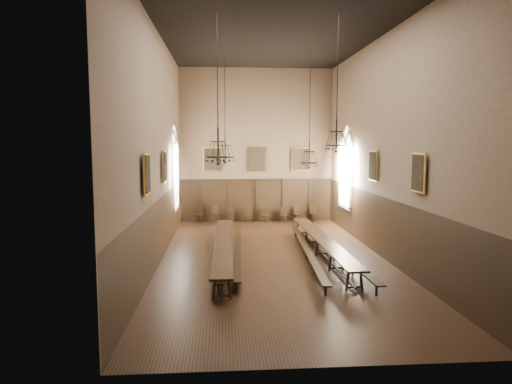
{
  "coord_description": "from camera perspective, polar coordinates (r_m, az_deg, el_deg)",
  "views": [
    {
      "loc": [
        -2.0,
        -17.95,
        4.69
      ],
      "look_at": [
        -0.58,
        1.5,
        2.56
      ],
      "focal_mm": 32.0,
      "sensor_mm": 36.0,
      "label": 1
    }
  ],
  "objects": [
    {
      "name": "portrait_back_2",
      "position": [
        27.24,
        5.57,
        4.11
      ],
      "size": [
        1.1,
        0.12,
        1.4
      ],
      "color": "gold",
      "rests_on": "wall_back"
    },
    {
      "name": "chair_4",
      "position": [
        26.93,
        1.01,
        -3.24
      ],
      "size": [
        0.47,
        0.47,
        0.87
      ],
      "rotation": [
        0.0,
        0.0,
        -0.26
      ],
      "color": "black",
      "rests_on": "floor"
    },
    {
      "name": "portrait_back_0",
      "position": [
        26.85,
        -5.46,
        4.08
      ],
      "size": [
        1.1,
        0.12,
        1.4
      ],
      "color": "gold",
      "rests_on": "wall_back"
    },
    {
      "name": "ceiling",
      "position": [
        18.57,
        2.26,
        19.67
      ],
      "size": [
        9.0,
        18.0,
        0.02
      ],
      "primitive_type": "cube",
      "color": "black",
      "rests_on": "ground"
    },
    {
      "name": "bench_right_inner",
      "position": [
        18.66,
        6.39,
        -7.49
      ],
      "size": [
        0.84,
        9.7,
        0.44
      ],
      "rotation": [
        0.0,
        0.0,
        -0.06
      ],
      "color": "black",
      "rests_on": "floor"
    },
    {
      "name": "wall_left",
      "position": [
        18.12,
        -12.19,
        5.49
      ],
      "size": [
        0.02,
        18.0,
        9.0
      ],
      "primitive_type": "cube",
      "color": "#775F49",
      "rests_on": "ground"
    },
    {
      "name": "wall_back",
      "position": [
        27.03,
        0.07,
        5.82
      ],
      "size": [
        9.0,
        0.02,
        9.0
      ],
      "primitive_type": "cube",
      "color": "#775F49",
      "rests_on": "ground"
    },
    {
      "name": "table_left",
      "position": [
        18.3,
        -4.08,
        -7.37
      ],
      "size": [
        0.85,
        10.08,
        0.79
      ],
      "rotation": [
        0.0,
        0.0,
        -0.01
      ],
      "color": "black",
      "rests_on": "floor"
    },
    {
      "name": "window_left",
      "position": [
        23.61,
        -10.09,
        3.0
      ],
      "size": [
        0.2,
        2.2,
        4.6
      ],
      "primitive_type": null,
      "color": "white",
      "rests_on": "wall_left"
    },
    {
      "name": "chandelier_back_right",
      "position": [
        20.32,
        6.68,
        4.77
      ],
      "size": [
        0.77,
        0.77,
        5.36
      ],
      "color": "black",
      "rests_on": "ceiling"
    },
    {
      "name": "wall_right",
      "position": [
        19.09,
        15.84,
        5.42
      ],
      "size": [
        0.02,
        18.0,
        9.0
      ],
      "primitive_type": "cube",
      "color": "#775F49",
      "rests_on": "ground"
    },
    {
      "name": "floor",
      "position": [
        18.66,
        2.14,
        -8.37
      ],
      "size": [
        9.0,
        18.0,
        0.02
      ],
      "primitive_type": "cube",
      "color": "black",
      "rests_on": "ground"
    },
    {
      "name": "chair_0",
      "position": [
        26.89,
        -7.22,
        -3.2
      ],
      "size": [
        0.58,
        0.59,
        1.04
      ],
      "rotation": [
        0.0,
        0.0,
        -0.34
      ],
      "color": "black",
      "rests_on": "floor"
    },
    {
      "name": "chandelier_front_right",
      "position": [
        16.22,
        10.02,
        6.96
      ],
      "size": [
        0.75,
        0.75,
        4.55
      ],
      "color": "black",
      "rests_on": "ceiling"
    },
    {
      "name": "chair_2",
      "position": [
        26.92,
        -3.2,
        -3.25
      ],
      "size": [
        0.47,
        0.47,
        0.88
      ],
      "rotation": [
        0.0,
        0.0,
        -0.23
      ],
      "color": "black",
      "rests_on": "floor"
    },
    {
      "name": "window_right",
      "position": [
        24.35,
        11.16,
        3.07
      ],
      "size": [
        0.2,
        2.2,
        4.6
      ],
      "primitive_type": null,
      "color": "white",
      "rests_on": "wall_right"
    },
    {
      "name": "bench_left_inner",
      "position": [
        18.75,
        -2.32,
        -7.44
      ],
      "size": [
        0.62,
        9.16,
        0.41
      ],
      "rotation": [
        0.0,
        0.0,
        -0.04
      ],
      "color": "black",
      "rests_on": "floor"
    },
    {
      "name": "chair_1",
      "position": [
        26.91,
        -5.14,
        -3.18
      ],
      "size": [
        0.51,
        0.51,
        1.0
      ],
      "rotation": [
        0.0,
        0.0,
        -0.16
      ],
      "color": "black",
      "rests_on": "floor"
    },
    {
      "name": "bench_left_outer",
      "position": [
        18.73,
        -5.45,
        -7.43
      ],
      "size": [
        0.87,
        9.68,
        0.44
      ],
      "rotation": [
        0.0,
        0.0,
        0.06
      ],
      "color": "black",
      "rests_on": "floor"
    },
    {
      "name": "chair_3",
      "position": [
        26.85,
        -0.96,
        -3.27
      ],
      "size": [
        0.43,
        0.43,
        0.88
      ],
      "rotation": [
        0.0,
        0.0,
        -0.11
      ],
      "color": "black",
      "rests_on": "floor"
    },
    {
      "name": "portrait_left_1",
      "position": [
        14.68,
        -13.5,
        2.19
      ],
      "size": [
        0.12,
        1.0,
        1.3
      ],
      "color": "gold",
      "rests_on": "wall_left"
    },
    {
      "name": "chandelier_front_left",
      "position": [
        15.88,
        -4.77,
        5.58
      ],
      "size": [
        0.83,
        0.83,
        4.97
      ],
      "color": "black",
      "rests_on": "ceiling"
    },
    {
      "name": "portrait_back_1",
      "position": [
        26.92,
        0.09,
        4.12
      ],
      "size": [
        1.1,
        0.12,
        1.4
      ],
      "color": "gold",
      "rests_on": "wall_back"
    },
    {
      "name": "portrait_right_0",
      "position": [
        20.02,
        14.44,
        3.2
      ],
      "size": [
        0.12,
        1.0,
        1.3
      ],
      "color": "gold",
      "rests_on": "wall_right"
    },
    {
      "name": "portrait_right_1",
      "position": [
        15.83,
        19.63,
        2.28
      ],
      "size": [
        0.12,
        1.0,
        1.3
      ],
      "color": "gold",
      "rests_on": "wall_right"
    },
    {
      "name": "table_right",
      "position": [
        19.16,
        8.26,
        -6.83
      ],
      "size": [
        0.83,
        9.86,
        0.77
      ],
      "rotation": [
        0.0,
        0.0,
        0.01
      ],
      "color": "black",
      "rests_on": "floor"
    },
    {
      "name": "chair_7",
      "position": [
        27.32,
        7.28,
        -3.12
      ],
      "size": [
        0.5,
        0.5,
        0.93
      ],
      "rotation": [
        0.0,
        0.0,
        0.26
      ],
      "color": "black",
      "rests_on": "floor"
    },
    {
      "name": "wall_front",
      "position": [
        9.16,
        8.48,
        4.99
      ],
      "size": [
        9.0,
        0.02,
        9.0
      ],
      "primitive_type": "cube",
      "color": "#775F49",
      "rests_on": "ground"
    },
    {
      "name": "chair_6",
      "position": [
        27.26,
        5.21,
        -3.11
      ],
      "size": [
        0.49,
        0.49,
        0.93
      ],
      "rotation": [
        0.0,
        0.0,
        0.23
      ],
      "color": "black",
      "rests_on": "floor"
    },
    {
      "name": "portrait_left_0",
      "position": [
        19.12,
        -11.33,
        3.14
      ],
      "size": [
        0.12,
        1.0,
        1.3
      ],
      "color": "gold",
      "rests_on": "wall_left"
    },
    {
      "name": "bench_right_outer",
      "position": [
        18.95,
        9.8,
        -7.29
      ],
      "size": [
        0.64,
        10.09,
        0.45
      ],
      "rotation": [
        0.0,
        0.0,
        0.03
      ],
      "color": "black",
      "rests_on": "floor"
    },
    {
      "name": "chandelier_back_left",
      "position": [
        20.51,
        -3.87,
        5.31
      ],
      "size": [
        0.84,
        0.84,
        5.13
      ],
      "color": "black",
      "rests_on": "ceiling"
    },
    {
      "name": "wainscot_panelling",
      "position": [
        18.38,
        2.16,
        -4.56
      ],
      "size": [
        9.0,
        18.0,
        2.5
      ],
      "primitive_type": null,
      "color": "black",
      "rests_on": "floor"
    },
    {
      "name": "chair_5",
      "position": [
        27.06,
        3.41,
        -3.22
      ],
      "size": [
        0.45,
        0.45,
        0.86
      ],
      "rotation": [
        0.0,
        0.0,
        -0.21
      ],
      "color": "black",
      "rests_on": "floor"
    }
  ]
}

